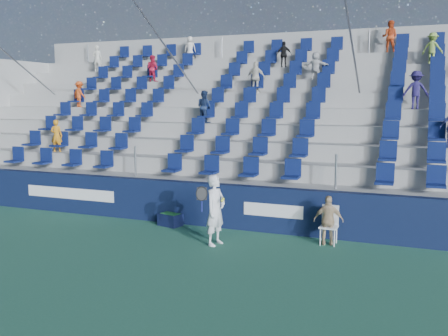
# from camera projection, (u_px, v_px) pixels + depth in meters

# --- Properties ---
(ground) EXTENTS (70.00, 70.00, 0.00)m
(ground) POSITION_uv_depth(u_px,v_px,m) (168.00, 261.00, 10.88)
(ground) COLOR #2C674D
(ground) RESTS_ON ground
(sponsor_wall) EXTENTS (24.00, 0.32, 1.20)m
(sponsor_wall) POSITION_uv_depth(u_px,v_px,m) (222.00, 206.00, 13.70)
(sponsor_wall) COLOR #0F1939
(sponsor_wall) RESTS_ON ground
(grandstand) EXTENTS (24.00, 8.17, 6.63)m
(grandstand) POSITION_uv_depth(u_px,v_px,m) (274.00, 137.00, 18.19)
(grandstand) COLOR #999994
(grandstand) RESTS_ON ground
(tennis_player) EXTENTS (0.69, 0.70, 1.71)m
(tennis_player) POSITION_uv_depth(u_px,v_px,m) (215.00, 210.00, 11.99)
(tennis_player) COLOR silver
(tennis_player) RESTS_ON ground
(line_judge_chair) EXTENTS (0.43, 0.44, 0.94)m
(line_judge_chair) POSITION_uv_depth(u_px,v_px,m) (329.00, 222.00, 12.15)
(line_judge_chair) COLOR white
(line_judge_chair) RESTS_ON ground
(line_judge) EXTENTS (0.75, 0.40, 1.21)m
(line_judge) POSITION_uv_depth(u_px,v_px,m) (329.00, 220.00, 12.00)
(line_judge) COLOR tan
(line_judge) RESTS_ON ground
(ball_bin) EXTENTS (0.71, 0.55, 0.35)m
(ball_bin) POSITION_uv_depth(u_px,v_px,m) (170.00, 219.00, 13.90)
(ball_bin) COLOR #0E1436
(ball_bin) RESTS_ON ground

